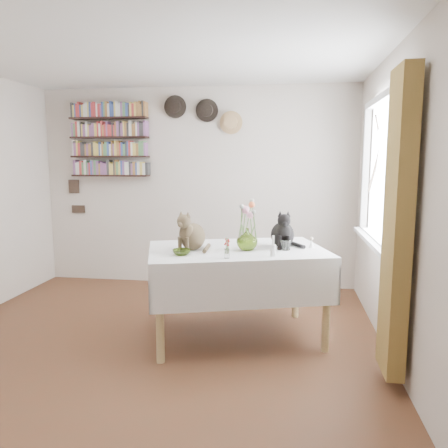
% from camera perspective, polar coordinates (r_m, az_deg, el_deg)
% --- Properties ---
extents(room, '(4.08, 4.58, 2.58)m').
position_cam_1_polar(room, '(3.42, -11.44, 2.45)').
color(room, '#5A301B').
rests_on(room, ground).
extents(window, '(0.12, 1.52, 1.32)m').
position_cam_1_polar(window, '(4.09, 19.84, 5.10)').
color(window, white).
rests_on(window, room).
extents(curtain, '(0.12, 0.38, 2.10)m').
position_cam_1_polar(curtain, '(3.20, 21.72, -0.17)').
color(curtain, brown).
rests_on(curtain, room).
extents(dining_table, '(1.75, 1.38, 0.82)m').
position_cam_1_polar(dining_table, '(3.91, 1.67, -6.12)').
color(dining_table, white).
rests_on(dining_table, room).
extents(tabby_cat, '(0.33, 0.37, 0.36)m').
position_cam_1_polar(tabby_cat, '(3.80, -4.10, -0.70)').
color(tabby_cat, brown).
rests_on(tabby_cat, dining_table).
extents(black_cat, '(0.26, 0.31, 0.34)m').
position_cam_1_polar(black_cat, '(3.94, 7.66, -0.51)').
color(black_cat, black).
rests_on(black_cat, dining_table).
extents(flower_vase, '(0.22, 0.22, 0.19)m').
position_cam_1_polar(flower_vase, '(3.79, 3.03, -1.98)').
color(flower_vase, '#8DB038').
rests_on(flower_vase, dining_table).
extents(green_bowl, '(0.21, 0.21, 0.05)m').
position_cam_1_polar(green_bowl, '(3.61, -5.55, -3.68)').
color(green_bowl, '#8DB038').
rests_on(green_bowl, dining_table).
extents(drinking_glass, '(0.11, 0.11, 0.09)m').
position_cam_1_polar(drinking_glass, '(3.82, 8.05, -2.71)').
color(drinking_glass, white).
rests_on(drinking_glass, dining_table).
extents(candlestick, '(0.05, 0.05, 0.17)m').
position_cam_1_polar(candlestick, '(3.56, 6.42, -3.30)').
color(candlestick, white).
rests_on(candlestick, dining_table).
extents(berry_jar, '(0.05, 0.05, 0.18)m').
position_cam_1_polar(berry_jar, '(3.47, 0.38, -3.16)').
color(berry_jar, white).
rests_on(berry_jar, dining_table).
extents(porcelain_figurine, '(0.05, 0.05, 0.10)m').
position_cam_1_polar(porcelain_figurine, '(3.97, 11.36, -2.45)').
color(porcelain_figurine, white).
rests_on(porcelain_figurine, dining_table).
extents(flower_bouquet, '(0.17, 0.13, 0.39)m').
position_cam_1_polar(flower_bouquet, '(3.76, 3.09, 1.70)').
color(flower_bouquet, '#4C7233').
rests_on(flower_bouquet, flower_vase).
extents(bookshelf_unit, '(1.00, 0.16, 0.91)m').
position_cam_1_polar(bookshelf_unit, '(5.82, -14.72, 10.51)').
color(bookshelf_unit, black).
rests_on(bookshelf_unit, room).
extents(wall_hats, '(0.98, 0.09, 0.48)m').
position_cam_1_polar(wall_hats, '(5.52, -2.64, 14.28)').
color(wall_hats, black).
rests_on(wall_hats, room).
extents(wall_art_plaques, '(0.21, 0.02, 0.44)m').
position_cam_1_polar(wall_art_plaques, '(6.12, -18.79, 3.49)').
color(wall_art_plaques, '#38281E').
rests_on(wall_art_plaques, room).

